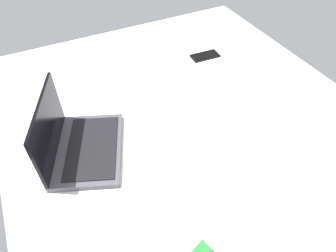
{
  "coord_description": "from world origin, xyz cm",
  "views": [
    {
      "loc": [
        -65.78,
        46.26,
        102.49
      ],
      "look_at": [
        4.29,
        11.73,
        24.0
      ],
      "focal_mm": 33.09,
      "sensor_mm": 36.0,
      "label": 1
    }
  ],
  "objects": [
    {
      "name": "bed_mattress",
      "position": [
        0.0,
        0.0,
        9.0
      ],
      "size": [
        180.0,
        140.0,
        18.0
      ],
      "primitive_type": "cube",
      "color": "white",
      "rests_on": "ground"
    },
    {
      "name": "laptop",
      "position": [
        11.89,
        42.8,
        22.41
      ],
      "size": [
        39.18,
        33.6,
        23.0
      ],
      "rotation": [
        0.0,
        0.0,
        -0.38
      ],
      "color": "#4C4C51",
      "rests_on": "bed_mattress"
    },
    {
      "name": "cell_phone",
      "position": [
        45.23,
        -28.9,
        18.4
      ],
      "size": [
        7.53,
        14.34,
        0.8
      ],
      "primitive_type": "cube",
      "rotation": [
        0.0,
        0.0,
        3.09
      ],
      "color": "black",
      "rests_on": "bed_mattress"
    }
  ]
}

